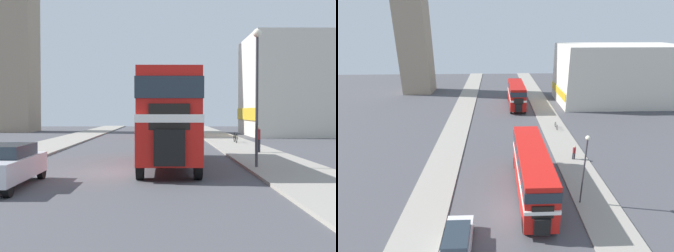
# 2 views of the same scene
# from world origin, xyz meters

# --- Properties ---
(ground_plane) EXTENTS (120.00, 120.00, 0.00)m
(ground_plane) POSITION_xyz_m (0.00, 0.00, 0.00)
(ground_plane) COLOR #47474C
(sidewalk_right) EXTENTS (3.50, 120.00, 0.12)m
(sidewalk_right) POSITION_xyz_m (6.75, 0.00, 0.06)
(sidewalk_right) COLOR gray
(sidewalk_right) RESTS_ON ground_plane
(sidewalk_left) EXTENTS (3.50, 120.00, 0.12)m
(sidewalk_left) POSITION_xyz_m (-6.75, 0.00, 0.06)
(sidewalk_left) COLOR gray
(sidewalk_left) RESTS_ON ground_plane
(double_decker_bus) EXTENTS (2.41, 10.88, 4.10)m
(double_decker_bus) POSITION_xyz_m (1.68, 2.51, 2.46)
(double_decker_bus) COLOR red
(double_decker_bus) RESTS_ON ground_plane
(bus_distant) EXTENTS (2.55, 9.81, 4.03)m
(bus_distant) POSITION_xyz_m (2.29, 27.72, 2.42)
(bus_distant) COLOR #B2140F
(bus_distant) RESTS_ON ground_plane
(car_parked_near) EXTENTS (1.79, 4.60, 1.39)m
(car_parked_near) POSITION_xyz_m (-3.80, -3.54, 0.73)
(car_parked_near) COLOR silver
(car_parked_near) RESTS_ON ground_plane
(pedestrian_walking) EXTENTS (0.31, 0.31, 1.54)m
(pedestrian_walking) POSITION_xyz_m (6.93, 8.15, 0.99)
(pedestrian_walking) COLOR #282833
(pedestrian_walking) RESTS_ON sidewalk_right
(bicycle_on_pavement) EXTENTS (0.05, 1.76, 0.78)m
(bicycle_on_pavement) POSITION_xyz_m (6.98, 16.92, 0.48)
(bicycle_on_pavement) COLOR black
(bicycle_on_pavement) RESTS_ON sidewalk_right
(street_lamp) EXTENTS (0.36, 0.36, 5.86)m
(street_lamp) POSITION_xyz_m (5.44, 0.96, 3.96)
(street_lamp) COLOR #38383D
(street_lamp) RESTS_ON sidewalk_right
(shop_building_block) EXTENTS (20.80, 11.09, 10.21)m
(shop_building_block) POSITION_xyz_m (20.43, 29.71, 5.10)
(shop_building_block) COLOR beige
(shop_building_block) RESTS_ON ground_plane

